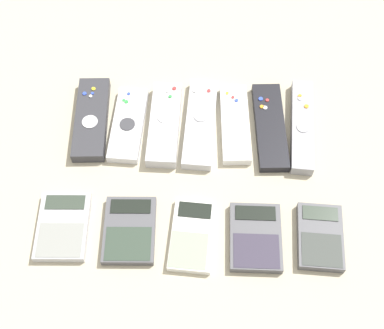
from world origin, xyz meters
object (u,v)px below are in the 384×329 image
object	(u,v)px
calculator_0	(63,226)
calculator_2	(192,235)
calculator_3	(256,237)
remote_5	(270,126)
calculator_4	(320,237)
remote_4	(235,124)
remote_3	(200,123)
remote_1	(128,124)
remote_2	(165,124)
remote_6	(302,126)
remote_0	(91,119)
calculator_1	(130,230)

from	to	relation	value
calculator_0	calculator_2	xyz separation A→B (m)	(0.22, -0.01, -0.00)
calculator_2	calculator_3	world-z (taller)	calculator_3
remote_5	calculator_4	world-z (taller)	remote_5
remote_5	remote_4	bearing A→B (deg)	173.53
remote_3	calculator_0	distance (m)	0.32
remote_1	remote_2	xyz separation A→B (m)	(0.07, 0.00, 0.00)
remote_5	calculator_3	bearing A→B (deg)	-101.29
remote_6	remote_2	bearing A→B (deg)	-174.93
remote_5	calculator_0	size ratio (longest dim) A/B	1.56
remote_2	remote_4	size ratio (longest dim) A/B	1.04
remote_1	remote_4	bearing A→B (deg)	5.14
remote_5	remote_6	xyz separation A→B (m)	(0.06, 0.00, 0.00)
remote_0	remote_4	size ratio (longest dim) A/B	1.05
remote_1	remote_4	world-z (taller)	same
calculator_2	calculator_3	xyz separation A→B (m)	(0.11, -0.00, 0.00)
remote_0	remote_3	bearing A→B (deg)	-3.45
remote_3	calculator_4	bearing A→B (deg)	-44.40
remote_0	remote_5	size ratio (longest dim) A/B	0.95
calculator_2	remote_4	bearing A→B (deg)	76.34
calculator_2	calculator_3	distance (m)	0.11
calculator_0	calculator_1	size ratio (longest dim) A/B	1.02
remote_5	calculator_3	xyz separation A→B (m)	(-0.03, -0.23, -0.00)
remote_5	calculator_4	distance (m)	0.24
remote_3	calculator_2	distance (m)	0.23
remote_3	remote_1	bearing A→B (deg)	-174.11
remote_3	calculator_4	distance (m)	0.31
remote_1	remote_6	world-z (taller)	remote_6
remote_1	calculator_0	world-z (taller)	remote_1
calculator_0	remote_4	bearing A→B (deg)	35.46
remote_0	remote_6	world-z (taller)	same
calculator_1	remote_5	bearing A→B (deg)	40.35
remote_0	remote_5	distance (m)	0.34
remote_6	calculator_3	size ratio (longest dim) A/B	1.71
remote_4	remote_5	distance (m)	0.07
remote_3	remote_5	size ratio (longest dim) A/B	1.03
remote_0	remote_4	distance (m)	0.28
remote_2	calculator_0	distance (m)	0.27
calculator_0	remote_0	bearing A→B (deg)	83.26
calculator_3	remote_6	bearing A→B (deg)	68.00
calculator_0	calculator_4	distance (m)	0.44
calculator_4	calculator_1	bearing A→B (deg)	-177.44
remote_2	remote_5	bearing A→B (deg)	1.93
remote_0	calculator_3	distance (m)	0.39
remote_3	calculator_2	bearing A→B (deg)	-88.81
remote_4	calculator_2	distance (m)	0.24
calculator_0	remote_6	bearing A→B (deg)	25.97
remote_3	remote_4	distance (m)	0.07
remote_6	calculator_3	bearing A→B (deg)	-108.21
calculator_3	remote_1	bearing A→B (deg)	136.80
calculator_1	calculator_2	world-z (taller)	same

